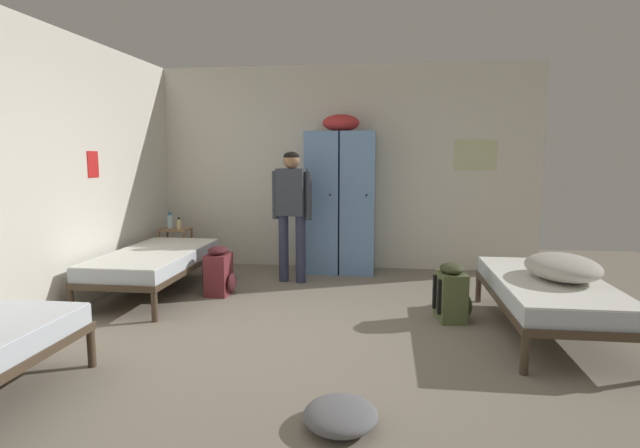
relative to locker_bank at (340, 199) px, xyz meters
The scene contains 13 objects.
ground_plane 2.77m from the locker_bank, 89.44° to the right, with size 9.20×9.20×0.00m, color gray.
room_backdrop 1.84m from the locker_bank, 137.29° to the right, with size 5.18×5.81×2.74m.
locker_bank is the anchor object (origin of this frame).
shelf_unit 2.30m from the locker_bank, behind, with size 0.38×0.30×0.57m.
bed_right 3.01m from the locker_bank, 47.15° to the right, with size 0.90×1.90×0.49m.
bed_left_rear 2.47m from the locker_bank, 144.63° to the right, with size 0.90×1.90×0.49m.
bedding_heap 3.05m from the locker_bank, 45.78° to the right, with size 0.60×0.82×0.21m.
person_traveler 0.83m from the locker_bank, 129.89° to the right, with size 0.50×0.26×1.59m.
water_bottle 2.31m from the locker_bank, behind, with size 0.07×0.07×0.22m.
lotion_bottle 2.18m from the locker_bank, behind, with size 0.06×0.06×0.16m.
backpack_maroon 1.94m from the locker_bank, 132.92° to the right, with size 0.34×0.33×0.55m.
backpack_olive 2.38m from the locker_bank, 57.37° to the right, with size 0.37×0.35×0.55m.
clothes_pile_grey 4.06m from the locker_bank, 84.84° to the right, with size 0.43×0.48×0.14m.
Camera 1 is at (0.57, -4.09, 1.54)m, focal length 28.67 mm.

